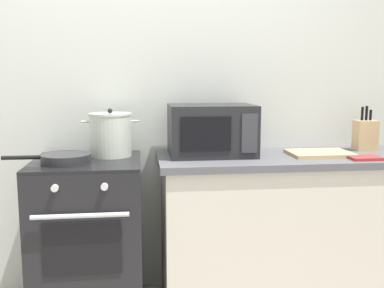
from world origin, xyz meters
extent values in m
cube|color=silver|center=(0.30, 0.97, 1.25)|extent=(4.40, 0.10, 2.50)
cube|color=beige|center=(0.90, 0.62, 0.44)|extent=(1.64, 0.56, 0.88)
cube|color=#59595E|center=(0.90, 0.62, 0.90)|extent=(1.70, 0.60, 0.04)
cube|color=black|center=(-0.35, 0.60, 0.45)|extent=(0.60, 0.60, 0.90)
cube|color=black|center=(-0.35, 0.60, 0.91)|extent=(0.60, 0.60, 0.02)
cube|color=black|center=(-0.35, 0.30, 0.52)|extent=(0.39, 0.01, 0.28)
cylinder|color=silver|center=(-0.35, 0.27, 0.70)|extent=(0.48, 0.02, 0.02)
cylinder|color=silver|center=(-0.47, 0.29, 0.84)|extent=(0.04, 0.02, 0.04)
cylinder|color=silver|center=(-0.23, 0.29, 0.84)|extent=(0.04, 0.02, 0.04)
cylinder|color=silver|center=(-0.22, 0.72, 1.04)|extent=(0.24, 0.24, 0.24)
cylinder|color=silver|center=(-0.22, 0.72, 1.17)|extent=(0.25, 0.25, 0.01)
sphere|color=black|center=(-0.22, 0.72, 1.19)|extent=(0.03, 0.03, 0.03)
cylinder|color=silver|center=(-0.36, 0.72, 1.12)|extent=(0.05, 0.01, 0.01)
cylinder|color=silver|center=(-0.08, 0.72, 1.12)|extent=(0.05, 0.01, 0.01)
cylinder|color=#28282B|center=(-0.45, 0.52, 0.95)|extent=(0.27, 0.27, 0.05)
cylinder|color=black|center=(-0.68, 0.52, 0.96)|extent=(0.20, 0.02, 0.02)
cube|color=#232326|center=(0.37, 0.68, 1.07)|extent=(0.50, 0.36, 0.30)
cube|color=black|center=(0.31, 0.50, 1.07)|extent=(0.28, 0.01, 0.19)
cube|color=#38383D|center=(0.56, 0.50, 1.07)|extent=(0.09, 0.01, 0.22)
cube|color=tan|center=(1.01, 0.60, 0.93)|extent=(0.36, 0.26, 0.02)
cube|color=tan|center=(1.37, 0.74, 1.02)|extent=(0.13, 0.10, 0.19)
cylinder|color=black|center=(1.34, 0.74, 1.15)|extent=(0.02, 0.02, 0.09)
cylinder|color=black|center=(1.37, 0.74, 1.16)|extent=(0.02, 0.02, 0.09)
cylinder|color=black|center=(1.40, 0.74, 1.14)|extent=(0.02, 0.02, 0.07)
cube|color=#993333|center=(1.21, 0.44, 0.93)|extent=(0.18, 0.14, 0.02)
camera|label=1|loc=(-0.05, -1.89, 1.37)|focal=41.36mm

